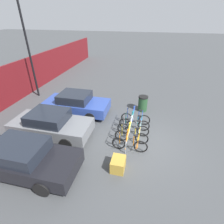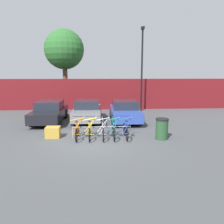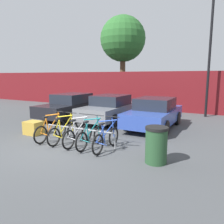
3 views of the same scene
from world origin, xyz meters
The scene contains 15 objects.
ground_plane centered at (0.00, 0.00, 0.00)m, with size 120.00×120.00×0.00m, color #424447.
hoarding_wall centered at (0.00, 9.50, 1.36)m, with size 36.00×0.16×2.73m, color maroon.
bike_rack centered at (0.44, 0.68, 0.47)m, with size 2.94×0.04×0.57m.
bicycle_orange centered at (-0.75, 0.53, 0.38)m, with size 0.68×1.71×1.05m.
bicycle_yellow centered at (-0.14, 0.53, 0.38)m, with size 0.68×1.71×1.05m.
bicycle_silver centered at (0.51, 0.53, 0.38)m, with size 0.68×1.71×1.05m.
bicycle_teal centered at (1.03, 0.53, 0.38)m, with size 0.68×1.71×1.05m.
bicycle_blue centered at (1.64, 0.53, 0.38)m, with size 0.68×1.71×1.05m.
car_black centered at (-2.95, 4.52, 0.69)m, with size 1.91×4.42×1.40m.
car_grey centered at (-0.49, 4.72, 0.69)m, with size 1.91×4.15×1.40m.
car_blue centered at (2.05, 4.38, 0.69)m, with size 1.91×4.07×1.40m.
lamp_post centered at (3.95, 8.50, 3.83)m, with size 0.24×0.44×6.94m.
trash_bin centered at (3.39, 0.25, 0.52)m, with size 0.63×0.63×1.03m.
cargo_crate centered at (-2.00, 0.82, 0.28)m, with size 0.70×0.56×0.55m, color #B28C33.
tree_behind_hoarding centered at (-2.86, 11.30, 5.35)m, with size 3.68×3.68×7.25m.
Camera 2 is at (0.32, -9.97, 3.18)m, focal length 35.00 mm.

